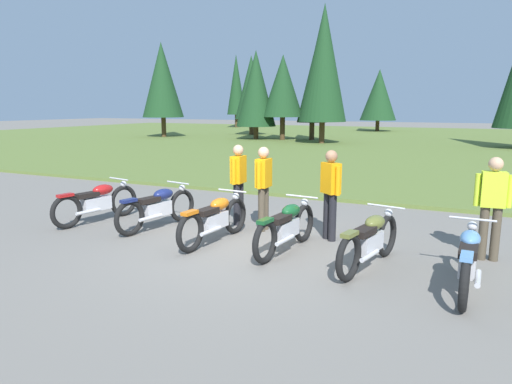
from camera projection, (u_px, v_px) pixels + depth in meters
The scene contains 13 objects.
ground_plane at pixel (241, 248), 8.06m from camera, with size 140.00×140.00×0.00m, color slate.
grass_moorland at pixel (417, 142), 31.68m from camera, with size 80.00×44.00×0.10m, color #5B7033.
forest_treeline at pixel (408, 80), 32.54m from camera, with size 42.43×23.77×8.75m.
motorcycle_red at pixel (97, 202), 9.82m from camera, with size 0.68×2.08×0.88m.
motorcycle_navy at pixel (158, 207), 9.31m from camera, with size 0.66×2.08×0.88m.
motorcycle_orange at pixel (215, 219), 8.35m from camera, with size 0.62×2.10×0.88m.
motorcycle_british_green at pixel (286, 227), 7.80m from camera, with size 0.62×2.10×0.88m.
motorcycle_olive at pixel (370, 240), 7.02m from camera, with size 0.69×2.08×0.88m.
motorcycle_sky_blue at pixel (468, 259), 6.13m from camera, with size 0.62×2.10×0.88m.
rider_with_back_turned at pixel (330, 190), 8.41m from camera, with size 0.44×0.40×1.67m.
rider_in_hivis_vest at pixel (492, 203), 7.27m from camera, with size 0.55×0.25×1.67m.
rider_checking_bike at pixel (264, 184), 9.07m from camera, with size 0.23×0.55×1.67m.
rider_near_row_end at pixel (238, 179), 9.57m from camera, with size 0.24×0.55×1.67m.
Camera 1 is at (3.54, -6.89, 2.44)m, focal length 32.33 mm.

